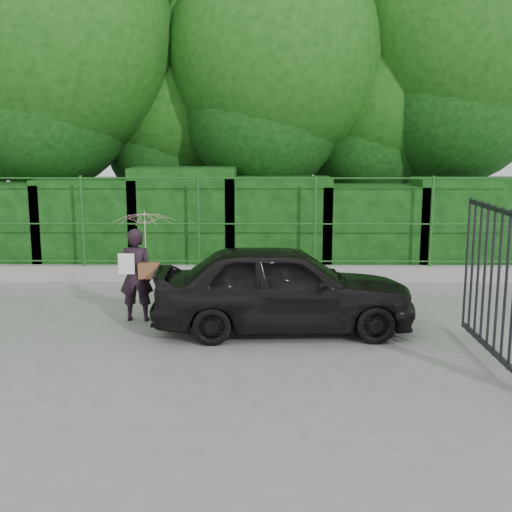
{
  "coord_description": "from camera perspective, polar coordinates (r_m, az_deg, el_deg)",
  "views": [
    {
      "loc": [
        1.64,
        -8.07,
        2.85
      ],
      "look_at": [
        1.56,
        1.3,
        1.1
      ],
      "focal_mm": 45.0,
      "sensor_mm": 36.0,
      "label": 1
    }
  ],
  "objects": [
    {
      "name": "ground",
      "position": [
        8.71,
        -10.52,
        -8.7
      ],
      "size": [
        80.0,
        80.0,
        0.0
      ],
      "primitive_type": "plane",
      "color": "gray"
    },
    {
      "name": "kerb",
      "position": [
        12.96,
        -6.81,
        -1.53
      ],
      "size": [
        14.0,
        0.25,
        0.3
      ],
      "primitive_type": "cube",
      "color": "#9E9E99",
      "rests_on": "ground"
    },
    {
      "name": "fence",
      "position": [
        12.76,
        -5.93,
        3.08
      ],
      "size": [
        14.13,
        0.06,
        1.8
      ],
      "color": "#1F561D",
      "rests_on": "kerb"
    },
    {
      "name": "hedge",
      "position": [
        13.79,
        -6.11,
        2.73
      ],
      "size": [
        14.2,
        1.2,
        2.21
      ],
      "color": "black",
      "rests_on": "ground"
    },
    {
      "name": "trees",
      "position": [
        15.91,
        -1.4,
        16.95
      ],
      "size": [
        17.1,
        6.15,
        8.08
      ],
      "color": "black",
      "rests_on": "ground"
    },
    {
      "name": "woman",
      "position": [
        10.09,
        -10.03,
        0.68
      ],
      "size": [
        0.95,
        0.97,
        1.72
      ],
      "color": "black",
      "rests_on": "ground"
    },
    {
      "name": "car",
      "position": [
        9.5,
        2.44,
        -2.8
      ],
      "size": [
        3.89,
        1.68,
        1.31
      ],
      "primitive_type": "imported",
      "rotation": [
        0.0,
        0.0,
        1.61
      ],
      "color": "black",
      "rests_on": "ground"
    }
  ]
}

